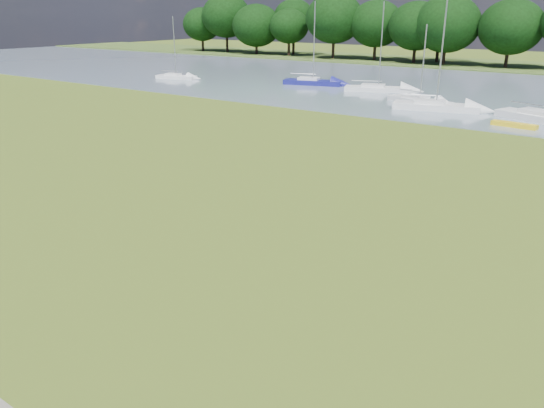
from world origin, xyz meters
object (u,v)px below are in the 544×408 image
Objects in this scene: sailboat_1 at (543,115)px; sailboat_6 at (435,104)px; sailboat_5 at (176,76)px; sailboat_7 at (378,87)px; sailboat_4 at (419,99)px; sailboat_8 at (312,80)px; kayak at (514,125)px.

sailboat_6 is (-8.41, 0.33, 0.01)m from sailboat_1.
sailboat_7 is at bearing -5.16° from sailboat_5.
sailboat_4 is at bearing -171.93° from sailboat_1.
sailboat_4 is 0.69× the size of sailboat_6.
sailboat_8 reaches higher than sailboat_7.
sailboat_1 reaches higher than sailboat_7.
sailboat_7 is (-6.46, 5.18, 0.01)m from sailboat_4.
kayak is 0.33× the size of sailboat_1.
sailboat_1 is (1.29, 3.35, 0.34)m from kayak.
sailboat_5 is (-31.66, 0.91, -0.02)m from sailboat_4.
kayak is at bearing -89.15° from sailboat_1.
kayak is 0.46× the size of sailboat_4.
sailboat_6 is at bearing -60.97° from sailboat_7.
sailboat_7 is at bearing -19.63° from sailboat_8.
sailboat_6 is 1.10× the size of sailboat_8.
sailboat_1 reaches higher than kayak.
sailboat_1 is at bearing -19.55° from sailboat_5.
sailboat_5 is at bearing -179.43° from sailboat_8.
sailboat_1 is 18.83m from sailboat_7.
kayak is at bearing -41.45° from sailboat_8.
kayak is at bearing -10.75° from sailboat_4.
kayak is 8.03m from sailboat_6.
kayak is 19.38m from sailboat_7.
sailboat_6 reaches higher than sailboat_5.
sailboat_4 is 0.77× the size of sailboat_8.
sailboat_6 is at bearing 159.87° from kayak.
sailboat_8 is (-25.46, 8.40, 0.01)m from sailboat_1.
sailboat_7 is 8.34m from sailboat_8.
sailboat_5 is at bearing -159.95° from sailboat_4.
sailboat_8 reaches higher than sailboat_4.
sailboat_5 is at bearing 160.94° from sailboat_6.
sailboat_4 is at bearing -59.11° from sailboat_7.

